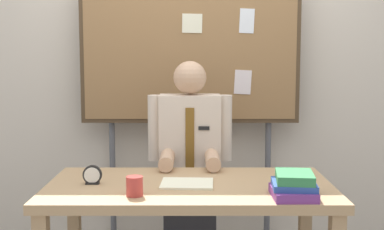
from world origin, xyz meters
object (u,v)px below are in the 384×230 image
(desk, at_px, (192,201))
(desk_clock, at_px, (95,176))
(book_stack, at_px, (296,186))
(person, at_px, (192,174))
(open_notebook, at_px, (189,184))
(bulletin_board, at_px, (193,53))
(coffee_mug, at_px, (137,186))

(desk, bearing_deg, desk_clock, -179.16)
(desk, distance_m, book_stack, 0.59)
(person, height_order, book_stack, person)
(book_stack, relative_size, open_notebook, 0.94)
(desk, height_order, bulletin_board, bulletin_board)
(bulletin_board, height_order, open_notebook, bulletin_board)
(person, bearing_deg, bulletin_board, 89.95)
(book_stack, bearing_deg, desk_clock, 166.36)
(bulletin_board, relative_size, coffee_mug, 20.72)
(desk_clock, bearing_deg, book_stack, -13.64)
(open_notebook, xyz_separation_m, coffee_mug, (-0.26, -0.22, 0.04))
(person, relative_size, open_notebook, 5.07)
(desk, height_order, person, person)
(bulletin_board, bearing_deg, coffee_mug, -101.50)
(desk_clock, bearing_deg, bulletin_board, 64.41)
(person, height_order, open_notebook, person)
(person, bearing_deg, open_notebook, -91.09)
(open_notebook, relative_size, coffee_mug, 2.84)
(desk, distance_m, desk_clock, 0.54)
(desk, bearing_deg, open_notebook, -121.97)
(person, distance_m, book_stack, 1.04)
(bulletin_board, height_order, book_stack, bulletin_board)
(bulletin_board, height_order, coffee_mug, bulletin_board)
(bulletin_board, bearing_deg, open_notebook, -90.67)
(desk, relative_size, coffee_mug, 15.70)
(bulletin_board, height_order, desk_clock, bulletin_board)
(desk_clock, bearing_deg, coffee_mug, -42.71)
(desk, bearing_deg, book_stack, -26.80)
(desk, height_order, open_notebook, open_notebook)
(desk_clock, xyz_separation_m, coffee_mug, (0.25, -0.23, 0.00))
(bulletin_board, distance_m, desk_clock, 1.37)
(person, height_order, bulletin_board, bulletin_board)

